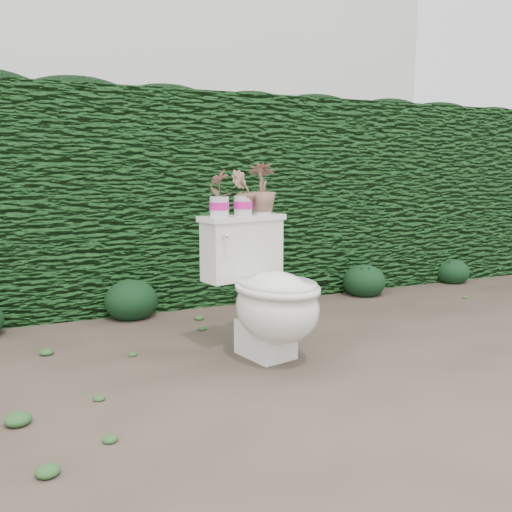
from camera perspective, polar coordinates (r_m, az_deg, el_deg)
name	(u,v)px	position (r m, az deg, el deg)	size (l,w,h in m)	color
ground	(253,353)	(3.13, -0.27, -10.17)	(60.00, 60.00, 0.00)	brown
hedge	(174,199)	(4.48, -8.59, 5.95)	(8.00, 1.00, 1.60)	#1C511B
house_wall	(134,108)	(8.94, -12.73, 14.97)	(8.00, 3.50, 4.00)	silver
toilet	(268,295)	(2.97, 1.24, -4.08)	(0.59, 0.76, 0.78)	silver
potted_plant_left	(219,194)	(3.01, -3.91, 6.49)	(0.13, 0.09, 0.24)	#23712A
potted_plant_center	(243,194)	(3.10, -1.38, 6.56)	(0.13, 0.11, 0.24)	#23712A
potted_plant_right	(262,190)	(3.18, 0.67, 6.99)	(0.16, 0.16, 0.28)	#23712A
liriope_clump_2	(131,297)	(3.93, -13.03, -4.18)	(0.37, 0.37, 0.30)	#123617
liriope_clump_3	(264,282)	(4.28, 0.90, -2.76)	(0.39, 0.39, 0.32)	#123617
liriope_clump_4	(364,278)	(4.61, 11.32, -2.28)	(0.35, 0.35, 0.28)	#123617
liriope_clump_5	(452,269)	(5.36, 19.97, -1.30)	(0.31, 0.31, 0.25)	#123617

